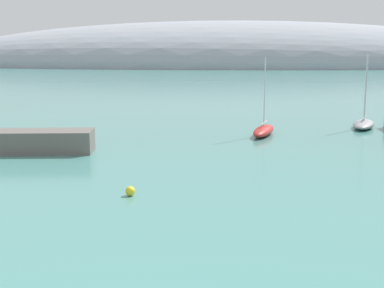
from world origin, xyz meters
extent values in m
ellipsoid|color=#999EA8|center=(9.71, 218.52, 0.00)|extent=(270.86, 81.05, 38.49)
ellipsoid|color=red|center=(8.03, 40.36, 0.49)|extent=(3.54, 6.73, 0.98)
cylinder|color=silver|center=(8.03, 40.36, 4.61)|extent=(0.14, 0.14, 7.25)
cube|color=silver|center=(8.11, 40.64, 1.33)|extent=(0.95, 2.83, 0.10)
ellipsoid|color=gray|center=(20.04, 45.91, 0.43)|extent=(4.39, 6.96, 0.86)
cylinder|color=silver|center=(20.04, 45.91, 4.66)|extent=(0.18, 0.18, 7.61)
cube|color=silver|center=(20.14, 46.18, 1.21)|extent=(1.11, 2.82, 0.10)
sphere|color=yellow|center=(-2.54, 17.38, 0.31)|extent=(0.62, 0.62, 0.62)
camera|label=1|loc=(2.86, -14.81, 9.63)|focal=49.05mm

